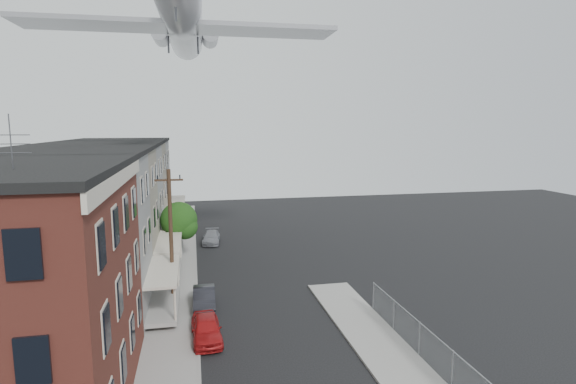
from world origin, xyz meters
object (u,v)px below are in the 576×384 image
utility_pole (171,235)px  car_mid (204,298)px  car_far (211,237)px  street_tree (180,222)px  airplane (182,20)px  car_near (206,329)px

utility_pole → car_mid: 4.69m
car_far → street_tree: bearing=-112.2°
utility_pole → street_tree: 10.00m
airplane → car_mid: bearing=-85.5°
street_tree → car_far: bearing=62.1°
car_near → airplane: airplane is taller
street_tree → airplane: (0.72, 0.81, 17.17)m
street_tree → car_far: (2.84, 5.36, -2.86)m
car_near → car_mid: car_near is taller
utility_pole → car_mid: bearing=-34.2°
car_mid → car_far: (1.17, 16.64, -0.07)m
street_tree → car_mid: bearing=-81.6°
car_near → airplane: (-0.95, 16.59, 19.95)m
car_far → car_near: bearing=-87.4°
car_far → airplane: airplane is taller
utility_pole → street_tree: bearing=88.1°
utility_pole → airplane: airplane is taller
car_near → car_far: (1.17, 21.14, -0.08)m
utility_pole → airplane: size_ratio=0.32×
car_mid → airplane: 23.36m
utility_pole → car_far: size_ratio=2.21×
utility_pole → car_near: 7.37m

